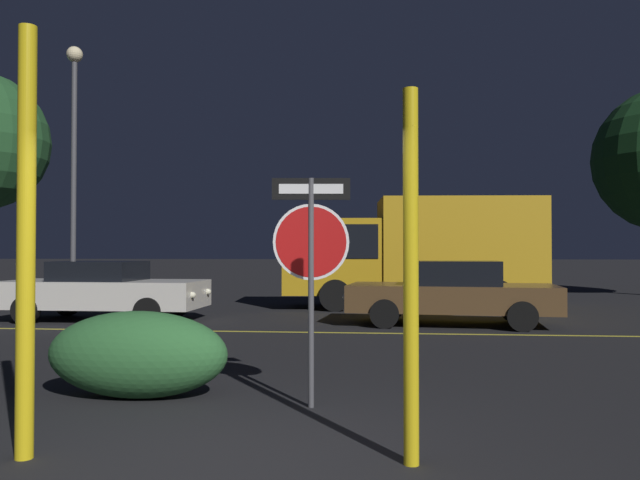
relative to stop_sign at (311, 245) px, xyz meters
The scene contains 10 objects.
ground_plane 2.56m from the stop_sign, 104.00° to the right, with size 260.00×260.00×0.00m, color black.
road_center_stripe 6.06m from the stop_sign, 94.66° to the left, with size 35.97×0.12×0.01m, color gold.
stop_sign is the anchor object (origin of this frame).
yellow_pole_left 2.66m from the stop_sign, 138.62° to the right, with size 0.14×0.14×3.31m, color yellow.
yellow_pole_right 1.88m from the stop_sign, 60.15° to the right, with size 0.11×0.11×2.79m, color yellow.
hedge_bush_1 2.25m from the stop_sign, behind, with size 1.97×0.88×0.93m, color #2D6633.
passing_car_1 9.43m from the stop_sign, 126.88° to the left, with size 4.60×2.04×1.36m.
passing_car_2 7.79m from the stop_sign, 73.05° to the left, with size 4.61×2.37×1.38m.
delivery_truck 11.59m from the stop_sign, 82.47° to the left, with size 7.25×2.97×3.06m.
street_lamp 14.70m from the stop_sign, 126.22° to the left, with size 0.48×0.48×7.75m.
Camera 1 is at (1.18, -4.38, 1.57)m, focal length 35.00 mm.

